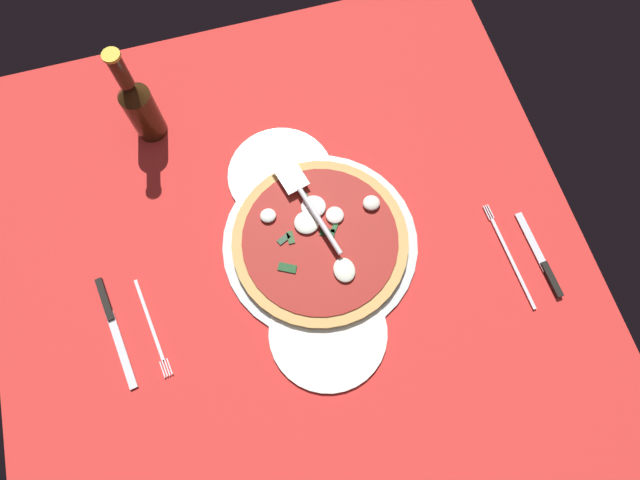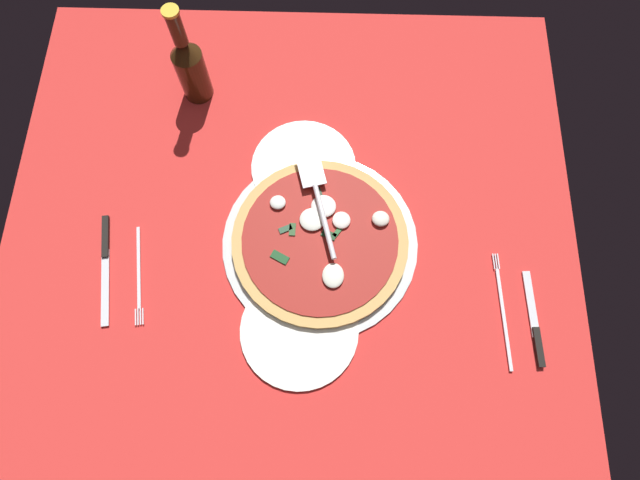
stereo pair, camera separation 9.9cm
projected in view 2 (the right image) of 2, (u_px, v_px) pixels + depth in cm
name	position (u px, v px, depth cm)	size (l,w,h in cm)	color
ground_plane	(289.00, 244.00, 101.02)	(109.76, 109.76, 0.80)	red
checker_pattern	(289.00, 243.00, 100.60)	(109.76, 109.76, 0.10)	silver
pizza_pan	(320.00, 242.00, 100.13)	(37.03, 37.03, 0.84)	silver
dinner_plate_left	(304.00, 167.00, 105.36)	(20.84, 20.84, 1.00)	white
dinner_plate_right	(299.00, 330.00, 94.49)	(21.30, 21.30, 1.00)	white
pizza	(320.00, 239.00, 98.94)	(33.23, 33.23, 3.05)	tan
pizza_server	(319.00, 200.00, 98.86)	(22.05, 8.40, 1.00)	silver
place_setting_near	(122.00, 269.00, 98.48)	(20.88, 16.19, 1.40)	white
place_setting_far	(519.00, 319.00, 95.30)	(21.61, 12.68, 1.40)	silver
beer_bottle	(190.00, 66.00, 103.25)	(6.06, 6.06, 23.71)	#3A240F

